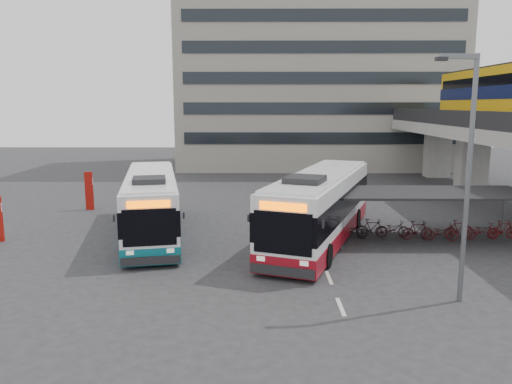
{
  "coord_description": "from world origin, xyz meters",
  "views": [
    {
      "loc": [
        -0.37,
        -22.51,
        6.99
      ],
      "look_at": [
        -0.54,
        5.87,
        2.0
      ],
      "focal_mm": 35.0,
      "sensor_mm": 36.0,
      "label": 1
    }
  ],
  "objects_px": {
    "bus_teal": "(151,205)",
    "lamp_post": "(466,165)",
    "bus_main": "(320,207)",
    "pedestrian": "(141,234)"
  },
  "relations": [
    {
      "from": "bus_main",
      "to": "pedestrian",
      "type": "xyz_separation_m",
      "value": [
        -8.82,
        -1.99,
        -0.89
      ]
    },
    {
      "from": "bus_teal",
      "to": "lamp_post",
      "type": "distance_m",
      "value": 16.29
    },
    {
      "from": "bus_main",
      "to": "bus_teal",
      "type": "xyz_separation_m",
      "value": [
        -8.99,
        1.28,
        -0.11
      ]
    },
    {
      "from": "lamp_post",
      "to": "bus_main",
      "type": "bearing_deg",
      "value": 109.41
    },
    {
      "from": "lamp_post",
      "to": "bus_teal",
      "type": "bearing_deg",
      "value": 137.47
    },
    {
      "from": "bus_teal",
      "to": "pedestrian",
      "type": "bearing_deg",
      "value": -98.47
    },
    {
      "from": "bus_main",
      "to": "bus_teal",
      "type": "height_order",
      "value": "bus_main"
    },
    {
      "from": "bus_main",
      "to": "pedestrian",
      "type": "relative_size",
      "value": 7.38
    },
    {
      "from": "pedestrian",
      "to": "lamp_post",
      "type": "height_order",
      "value": "lamp_post"
    },
    {
      "from": "bus_main",
      "to": "pedestrian",
      "type": "bearing_deg",
      "value": -146.98
    }
  ]
}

